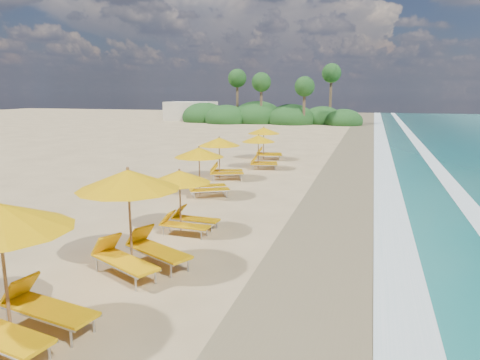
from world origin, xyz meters
name	(u,v)px	position (x,y,z in m)	size (l,w,h in m)	color
ground	(240,211)	(0.00, 0.00, 0.00)	(160.00, 160.00, 0.00)	tan
wet_sand	(347,219)	(4.00, 0.00, 0.01)	(4.00, 160.00, 0.01)	olive
surf_foam	(429,225)	(6.70, 0.00, 0.03)	(4.00, 160.00, 0.01)	white
station_1	(11,263)	(-1.40, -9.73, 1.48)	(3.17, 3.02, 2.65)	olive
station_2	(134,213)	(-0.95, -6.16, 1.48)	(3.49, 3.48, 2.65)	olive
station_3	(184,197)	(-1.00, -2.91, 1.16)	(2.30, 2.15, 2.07)	olive
station_4	(203,168)	(-2.24, 1.98, 1.22)	(2.92, 2.92, 2.18)	olive
station_5	(223,155)	(-2.68, 5.88, 1.23)	(2.83, 2.77, 2.20)	olive
station_6	(261,149)	(-1.49, 9.37, 1.13)	(2.47, 2.38, 2.01)	olive
station_7	(266,141)	(-2.03, 12.99, 1.22)	(2.67, 2.57, 2.18)	olive
treeline	(264,116)	(-9.94, 45.51, 1.00)	(25.80, 8.80, 9.74)	#163D14
beach_building	(191,111)	(-22.00, 48.00, 1.40)	(7.00, 5.00, 2.80)	beige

